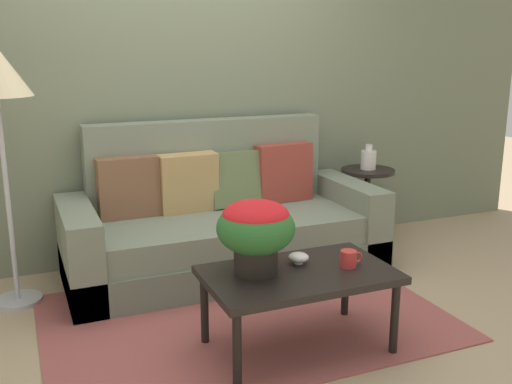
# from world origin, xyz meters

# --- Properties ---
(ground_plane) EXTENTS (14.00, 14.00, 0.00)m
(ground_plane) POSITION_xyz_m (0.00, 0.00, 0.00)
(ground_plane) COLOR tan
(wall_back) EXTENTS (6.40, 0.12, 2.67)m
(wall_back) POSITION_xyz_m (0.00, 1.35, 1.33)
(wall_back) COLOR slate
(wall_back) RESTS_ON ground
(area_rug) EXTENTS (2.33, 1.61, 0.01)m
(area_rug) POSITION_xyz_m (0.00, 0.06, 0.01)
(area_rug) COLOR #994C47
(area_rug) RESTS_ON ground
(couch) EXTENTS (2.22, 0.92, 1.06)m
(couch) POSITION_xyz_m (0.14, 0.88, 0.33)
(couch) COLOR #626B59
(couch) RESTS_ON ground
(coffee_table) EXTENTS (0.99, 0.60, 0.45)m
(coffee_table) POSITION_xyz_m (0.13, -0.39, 0.40)
(coffee_table) COLOR black
(coffee_table) RESTS_ON ground
(side_table) EXTENTS (0.43, 0.43, 0.61)m
(side_table) POSITION_xyz_m (1.47, 1.02, 0.42)
(side_table) COLOR black
(side_table) RESTS_ON ground
(potted_plant) EXTENTS (0.41, 0.41, 0.38)m
(potted_plant) POSITION_xyz_m (-0.08, -0.31, 0.69)
(potted_plant) COLOR black
(potted_plant) RESTS_ON coffee_table
(coffee_mug) EXTENTS (0.13, 0.09, 0.09)m
(coffee_mug) POSITION_xyz_m (0.41, -0.43, 0.49)
(coffee_mug) COLOR red
(coffee_mug) RESTS_ON coffee_table
(snack_bowl) EXTENTS (0.11, 0.11, 0.06)m
(snack_bowl) POSITION_xyz_m (0.18, -0.28, 0.48)
(snack_bowl) COLOR silver
(snack_bowl) RESTS_ON coffee_table
(table_vase) EXTENTS (0.12, 0.12, 0.20)m
(table_vase) POSITION_xyz_m (1.47, 1.02, 0.69)
(table_vase) COLOR silver
(table_vase) RESTS_ON side_table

